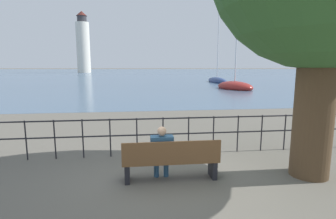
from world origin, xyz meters
The scene contains 8 objects.
ground_plane centered at (0.00, 0.00, 0.00)m, with size 1000.00×1000.00×0.00m, color #605B51.
harbor_water centered at (0.00, 158.88, 0.00)m, with size 600.00×300.00×0.01m.
park_bench centered at (0.00, -0.07, 0.44)m, with size 2.07×0.45×0.90m.
seated_person_left centered at (-0.19, 0.01, 0.65)m, with size 0.48×0.35×1.18m.
promenade_railing centered at (0.00, 1.63, 0.69)m, with size 15.78×0.04×1.05m.
sailboat_0 centered at (11.88, 34.51, 0.32)m, with size 1.67×7.75×12.04m.
sailboat_1 centered at (10.02, 22.27, 0.30)m, with size 3.93×5.62×9.62m.
harbor_lighthouse centered at (-22.11, 108.99, 11.55)m, with size 5.37×5.37×24.84m.
Camera 1 is at (-0.71, -5.34, 2.41)m, focal length 28.00 mm.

